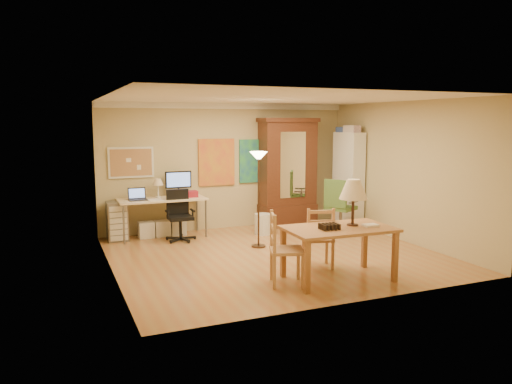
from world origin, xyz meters
name	(u,v)px	position (x,y,z in m)	size (l,w,h in m)	color
floor	(275,255)	(0.00, 0.00, 0.00)	(5.50, 5.50, 0.00)	#A66A3B
crown_molding	(227,106)	(0.00, 2.46, 2.64)	(5.50, 0.08, 0.12)	white
corkboard	(131,162)	(-2.05, 2.47, 1.50)	(0.90, 0.04, 0.62)	tan
art_panel_left	(217,162)	(-0.25, 2.47, 1.45)	(0.80, 0.04, 1.00)	gold
art_panel_right	(255,161)	(0.65, 2.47, 1.45)	(0.75, 0.04, 0.95)	#23638C
dining_table	(344,217)	(0.38, -1.58, 0.93)	(1.59, 0.98, 1.47)	brown
ladder_chair_back	(318,239)	(0.30, -0.96, 0.46)	(0.56, 0.54, 0.98)	tan
ladder_chair_left	(284,251)	(-0.55, -1.49, 0.49)	(0.59, 0.61, 1.05)	tan
torchiere_lamp	(259,171)	(-0.05, 0.63, 1.42)	(0.32, 0.32, 1.77)	#3A2517
computer_desk	(164,213)	(-1.49, 2.16, 0.48)	(1.73, 0.76, 1.31)	beige
office_chair_black	(180,227)	(-1.27, 1.70, 0.27)	(0.61, 0.61, 0.99)	black
office_chair_green	(340,219)	(1.97, 1.05, 0.31)	(0.71, 0.71, 1.14)	slate
drawer_cart	(117,221)	(-2.40, 2.18, 0.38)	(0.38, 0.46, 0.76)	slate
armoire	(287,179)	(1.33, 2.24, 1.04)	(1.30, 0.62, 2.39)	#321B0D
bookshelf	(348,180)	(2.55, 1.66, 1.03)	(0.31, 0.83, 2.08)	white
wastebin	(263,224)	(0.44, 1.56, 0.22)	(0.34, 0.34, 0.43)	silver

